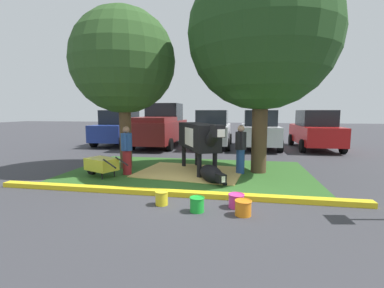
# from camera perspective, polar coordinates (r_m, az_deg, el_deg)

# --- Properties ---
(ground_plane) EXTENTS (80.00, 80.00, 0.00)m
(ground_plane) POSITION_cam_1_polar(r_m,az_deg,el_deg) (6.86, -0.18, -9.80)
(ground_plane) COLOR #38383D
(grass_island) EXTENTS (7.65, 4.68, 0.02)m
(grass_island) POSITION_cam_1_polar(r_m,az_deg,el_deg) (8.86, -0.76, -5.85)
(grass_island) COLOR #2D5B23
(grass_island) RESTS_ON ground
(curb_yellow) EXTENTS (8.85, 0.24, 0.12)m
(curb_yellow) POSITION_cam_1_polar(r_m,az_deg,el_deg) (6.51, -5.03, -10.21)
(curb_yellow) COLOR yellow
(curb_yellow) RESTS_ON ground
(hay_bedding) EXTENTS (3.47, 2.78, 0.04)m
(hay_bedding) POSITION_cam_1_polar(r_m,az_deg,el_deg) (8.74, -0.35, -5.94)
(hay_bedding) COLOR tan
(hay_bedding) RESTS_ON ground
(shade_tree_left) EXTENTS (3.45, 3.45, 5.35)m
(shade_tree_left) POSITION_cam_1_polar(r_m,az_deg,el_deg) (9.65, -14.28, 16.48)
(shade_tree_left) COLOR brown
(shade_tree_left) RESTS_ON ground
(shade_tree_right) EXTENTS (4.56, 4.56, 6.57)m
(shade_tree_right) POSITION_cam_1_polar(r_m,az_deg,el_deg) (9.11, 14.61, 21.30)
(shade_tree_right) COLOR #4C3823
(shade_tree_right) RESTS_ON ground
(cow_holstein) EXTENTS (1.81, 2.93, 1.62)m
(cow_holstein) POSITION_cam_1_polar(r_m,az_deg,el_deg) (8.61, 1.52, 1.52)
(cow_holstein) COLOR black
(cow_holstein) RESTS_ON ground
(calf_lying) EXTENTS (0.98, 1.28, 0.48)m
(calf_lying) POSITION_cam_1_polar(r_m,az_deg,el_deg) (7.56, 4.15, -6.36)
(calf_lying) COLOR black
(calf_lying) RESTS_ON ground
(person_handler) EXTENTS (0.34, 0.51, 1.51)m
(person_handler) POSITION_cam_1_polar(r_m,az_deg,el_deg) (8.56, -13.61, -1.09)
(person_handler) COLOR maroon
(person_handler) RESTS_ON ground
(person_visitor_near) EXTENTS (0.34, 0.52, 1.55)m
(person_visitor_near) POSITION_cam_1_polar(r_m,az_deg,el_deg) (8.58, 10.21, -0.86)
(person_visitor_near) COLOR #23478C
(person_visitor_near) RESTS_ON ground
(wheelbarrow) EXTENTS (1.57, 1.05, 0.63)m
(wheelbarrow) POSITION_cam_1_polar(r_m,az_deg,el_deg) (8.57, -18.63, -4.10)
(wheelbarrow) COLOR gold
(wheelbarrow) RESTS_ON ground
(bucket_yellow) EXTENTS (0.29, 0.29, 0.30)m
(bucket_yellow) POSITION_cam_1_polar(r_m,az_deg,el_deg) (5.87, -6.42, -11.18)
(bucket_yellow) COLOR yellow
(bucket_yellow) RESTS_ON ground
(bucket_green) EXTENTS (0.30, 0.30, 0.30)m
(bucket_green) POSITION_cam_1_polar(r_m,az_deg,el_deg) (5.46, 1.06, -12.54)
(bucket_green) COLOR green
(bucket_green) RESTS_ON ground
(bucket_pink) EXTENTS (0.34, 0.34, 0.28)m
(bucket_pink) POSITION_cam_1_polar(r_m,az_deg,el_deg) (5.76, 9.31, -11.66)
(bucket_pink) COLOR #EA3893
(bucket_pink) RESTS_ON ground
(bucket_orange) EXTENTS (0.33, 0.33, 0.29)m
(bucket_orange) POSITION_cam_1_polar(r_m,az_deg,el_deg) (5.37, 10.73, -13.01)
(bucket_orange) COLOR orange
(bucket_orange) RESTS_ON ground
(sedan_blue) EXTENTS (2.06, 4.42, 2.02)m
(sedan_blue) POSITION_cam_1_polar(r_m,az_deg,el_deg) (16.53, -14.89, 3.30)
(sedan_blue) COLOR navy
(sedan_blue) RESTS_ON ground
(pickup_truck_maroon) EXTENTS (2.26, 5.42, 2.42)m
(pickup_truck_maroon) POSITION_cam_1_polar(r_m,az_deg,el_deg) (15.36, -6.61, 3.71)
(pickup_truck_maroon) COLOR maroon
(pickup_truck_maroon) RESTS_ON ground
(sedan_silver) EXTENTS (2.06, 4.42, 2.02)m
(sedan_silver) POSITION_cam_1_polar(r_m,az_deg,el_deg) (14.88, 4.37, 3.13)
(sedan_silver) COLOR silver
(sedan_silver) RESTS_ON ground
(hatchback_white) EXTENTS (2.06, 4.42, 2.02)m
(hatchback_white) POSITION_cam_1_polar(r_m,az_deg,el_deg) (14.84, 13.99, 2.94)
(hatchback_white) COLOR silver
(hatchback_white) RESTS_ON ground
(sedan_red) EXTENTS (2.06, 4.42, 2.02)m
(sedan_red) POSITION_cam_1_polar(r_m,az_deg,el_deg) (15.46, 24.51, 2.67)
(sedan_red) COLOR red
(sedan_red) RESTS_ON ground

